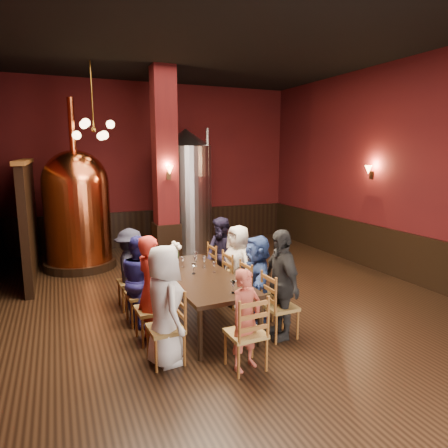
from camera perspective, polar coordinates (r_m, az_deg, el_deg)
name	(u,v)px	position (r m, az deg, el deg)	size (l,w,h in m)	color
room	(225,175)	(6.72, 0.16, 6.96)	(10.00, 10.02, 4.50)	black
wainscot_right	(396,254)	(9.28, 23.34, -3.92)	(0.08, 9.90, 1.00)	black
wainscot_back	(158,227)	(11.64, -9.44, -0.46)	(7.90, 0.08, 1.00)	black
column	(165,169)	(9.28, -8.42, 7.76)	(0.58, 0.58, 4.50)	#4C1010
partition	(29,220)	(9.50, -26.06, 0.51)	(0.22, 3.50, 2.40)	black
pendant_cluster	(94,130)	(9.12, -18.11, 12.67)	(0.90, 0.90, 1.70)	#A57226
sconce_wall	(372,172)	(9.56, 20.36, 7.01)	(0.20, 0.20, 0.36)	black
sconce_column	(169,172)	(8.99, -7.93, 7.38)	(0.20, 0.20, 0.36)	black
dining_table	(199,279)	(6.28, -3.58, -7.84)	(1.09, 2.44, 0.75)	black
chair_0	(165,328)	(5.23, -8.36, -14.47)	(0.46, 0.46, 0.92)	brown
person_0	(165,305)	(5.11, -8.45, -11.39)	(0.75, 0.48, 1.52)	silver
chair_1	(152,309)	(5.82, -10.31, -11.88)	(0.46, 0.46, 0.92)	brown
person_1	(151,289)	(5.72, -10.41, -9.08)	(0.55, 0.36, 1.52)	#B1281E
chair_2	(141,294)	(6.42, -11.84, -9.79)	(0.46, 0.46, 0.92)	brown
person_2	(140,280)	(6.35, -11.92, -7.80)	(0.67, 0.33, 1.39)	navy
chair_3	(131,282)	(7.04, -13.11, -8.03)	(0.46, 0.46, 0.92)	brown
person_3	(131,269)	(6.97, -13.19, -6.24)	(0.89, 0.51, 1.38)	black
chair_4	(280,306)	(5.89, 8.01, -11.54)	(0.46, 0.46, 0.92)	brown
person_4	(281,284)	(5.78, 8.09, -8.48)	(0.93, 0.39, 1.58)	black
chair_5	(257,292)	(6.42, 4.72, -9.59)	(0.46, 0.46, 0.92)	brown
person_5	(257,278)	(6.35, 4.75, -7.68)	(1.27, 0.40, 1.37)	#2D4687
chair_6	(238,280)	(6.97, 2.01, -7.94)	(0.46, 0.46, 0.92)	brown
person_6	(238,266)	(6.90, 2.02, -5.98)	(0.69, 0.45, 1.42)	silver
chair_7	(222,269)	(7.55, -0.31, -6.51)	(0.46, 0.46, 0.92)	brown
person_7	(222,256)	(7.48, -0.32, -4.57)	(0.70, 0.35, 1.45)	black
chair_8	(246,333)	(5.06, 3.13, -15.26)	(0.46, 0.46, 0.92)	brown
person_8	(246,320)	(4.99, 3.15, -13.49)	(0.46, 0.30, 1.26)	#AA4838
copper_kettle	(77,208)	(9.62, -20.23, 2.15)	(1.77, 1.77, 3.80)	black
steel_vessel	(186,191)	(10.75, -5.39, 4.77)	(1.54, 1.54, 3.23)	#B2B2B7
rose_vase	(176,249)	(6.94, -6.90, -3.50)	(0.22, 0.22, 0.38)	white
wine_glass_0	(234,287)	(5.47, 1.40, -8.98)	(0.07, 0.07, 0.17)	white
wine_glass_1	(233,287)	(5.47, 1.23, -8.99)	(0.07, 0.07, 0.17)	white
wine_glass_2	(194,269)	(6.30, -4.36, -6.40)	(0.07, 0.07, 0.17)	white
wine_glass_3	(214,267)	(6.36, -1.44, -6.20)	(0.07, 0.07, 0.17)	white
wine_glass_4	(194,268)	(6.32, -4.37, -6.34)	(0.07, 0.07, 0.17)	white
wine_glass_5	(196,257)	(7.00, -4.07, -4.68)	(0.07, 0.07, 0.17)	white
wine_glass_6	(195,261)	(6.71, -4.14, -5.36)	(0.07, 0.07, 0.17)	white
wine_glass_7	(204,263)	(6.61, -2.85, -5.57)	(0.07, 0.07, 0.17)	white
wine_glass_8	(204,261)	(6.72, -2.82, -5.31)	(0.07, 0.07, 0.17)	white
wine_glass_9	(183,262)	(6.69, -5.87, -5.42)	(0.07, 0.07, 0.17)	white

